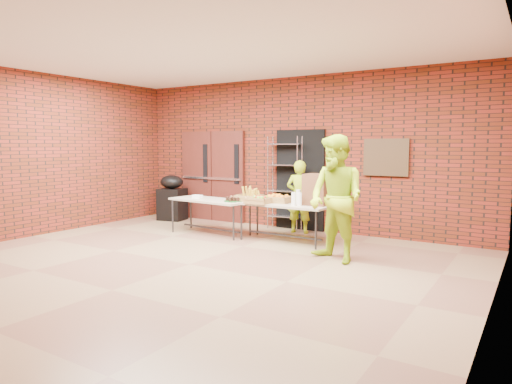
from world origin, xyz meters
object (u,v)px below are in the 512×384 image
Objects in this scene: coffee_dispenser at (317,189)px; wire_rack at (285,183)px; table_left at (211,202)px; table_right at (285,207)px; covered_grill at (172,198)px; volunteer_woman at (299,197)px; volunteer_man at (336,199)px.

wire_rack is at bearing 140.37° from coffee_dispenser.
table_left is 1.62m from table_right.
wire_rack is at bearing -3.99° from covered_grill.
wire_rack is 1.13× the size of table_right.
covered_grill is at bearing -8.32° from volunteer_woman.
volunteer_woman is (1.46, 1.04, 0.10)m from table_left.
table_right is (0.61, -1.13, -0.33)m from wire_rack.
volunteer_man is at bearing -52.10° from coffee_dispenser.
volunteer_woman is at bearing 133.61° from coffee_dispenser.
volunteer_man is (4.80, -1.60, 0.43)m from covered_grill.
covered_grill reaches higher than table_left.
wire_rack reaches higher than volunteer_woman.
wire_rack is 1.83× the size of covered_grill.
coffee_dispenser is 1.09m from volunteer_woman.
coffee_dispenser is 4.10m from covered_grill.
volunteer_woman is at bearing 41.11° from table_left.
table_left is 3.17× the size of coffee_dispenser.
table_right is 0.90× the size of volunteer_man.
wire_rack is 1.64m from table_left.
volunteer_woman is 0.76× the size of volunteer_man.
table_right reaches higher than table_left.
table_left is 3.07m from volunteer_man.
volunteer_man reaches higher than coffee_dispenser.
volunteer_man reaches higher than covered_grill.
volunteer_man is (0.77, -0.99, -0.02)m from coffee_dispenser.
volunteer_woman is (-0.73, 0.77, -0.25)m from coffee_dispenser.
covered_grill is at bearing 171.41° from coffee_dispenser.
volunteer_man is (1.51, -1.76, 0.23)m from volunteer_woman.
table_right is (1.61, 0.14, 0.01)m from table_left.
wire_rack reaches higher than covered_grill.
volunteer_man is at bearing -8.08° from table_left.
wire_rack is at bearing 57.27° from table_left.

